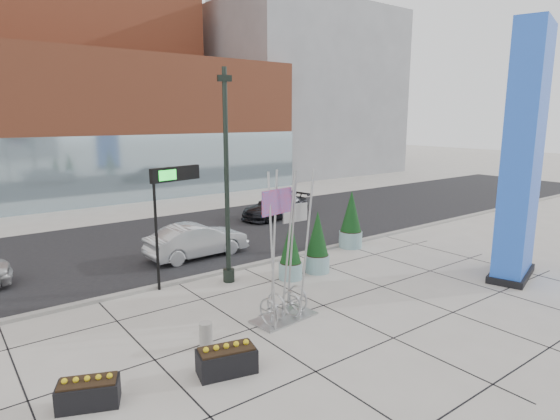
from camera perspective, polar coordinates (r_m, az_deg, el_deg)
ground at (r=16.38m, az=0.26°, el=-11.31°), size 160.00×160.00×0.00m
street_asphalt at (r=24.66m, az=-14.07°, el=-3.83°), size 80.00×12.00×0.02m
curb_edge at (r=19.48m, az=-6.99°, el=-7.47°), size 80.00×0.30×0.12m
tower_podium at (r=40.32m, az=-22.88°, el=9.27°), size 34.00×10.00×11.00m
tower_glass_front at (r=35.89m, az=-20.57°, el=4.49°), size 34.00×0.60×5.00m
building_grey_parking at (r=56.42m, az=1.47°, el=14.02°), size 20.00×18.00×18.00m
blue_pylon at (r=20.21m, az=27.47°, el=5.51°), size 3.17×2.09×9.74m
lamp_post at (r=17.69m, az=-6.47°, el=1.46°), size 0.55×0.44×8.05m
public_art_sculpture at (r=14.80m, az=0.53°, el=-8.64°), size 2.18×1.24×4.76m
concrete_bollard at (r=13.57m, az=-9.02°, el=-14.80°), size 0.37×0.37×0.71m
overhead_street_sign at (r=17.50m, az=-12.80°, el=3.01°), size 2.11×0.63×4.50m
round_planter_east at (r=23.03m, az=8.66°, el=-1.28°), size 1.13×1.13×2.82m
round_planter_mid at (r=19.24m, az=4.57°, el=-4.08°), size 1.02×1.02×2.56m
round_planter_west at (r=18.40m, az=1.30°, el=-5.11°), size 0.93×0.93×2.33m
box_planter_north at (r=11.86m, az=-22.33°, el=-19.82°), size 1.46×1.12×0.72m
box_planter_south at (r=12.29m, az=-6.52°, el=-17.62°), size 1.57×1.05×0.79m
car_silver_mid at (r=21.62m, az=-10.06°, el=-3.71°), size 4.71×1.80×1.53m
car_dark_east at (r=29.50m, az=-0.53°, el=0.37°), size 5.19×2.85×1.42m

